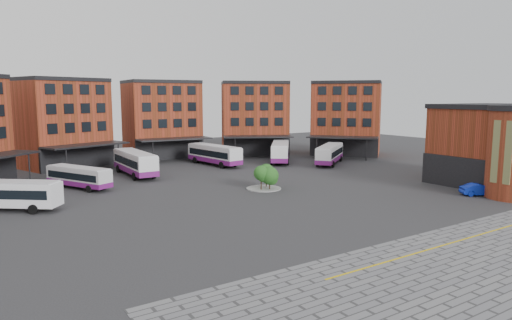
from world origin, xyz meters
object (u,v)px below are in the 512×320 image
blue_car (480,190)px  bus_a (6,193)px  tree_island (267,175)px  bus_b (79,177)px  bus_c (135,163)px  bus_e (280,151)px  bus_f (330,154)px  bus_d (214,154)px

blue_car → bus_a: bearing=98.5°
tree_island → bus_b: tree_island is taller
bus_c → tree_island: bearing=-60.1°
bus_b → bus_e: bus_e is taller
bus_b → bus_f: 41.13m
bus_a → bus_d: (32.51, 16.00, 0.02)m
bus_b → bus_c: 10.72m
bus_b → blue_car: 49.02m
tree_island → bus_a: 28.90m
bus_c → blue_car: bus_c is taller
bus_d → bus_f: bus_d is taller
tree_island → bus_d: 22.15m
bus_c → blue_car: (29.35, -35.89, -1.20)m
bus_d → bus_c: bearing=-177.6°
tree_island → bus_d: bus_d is taller
blue_car → tree_island: bearing=82.4°
bus_b → blue_car: (38.51, -30.33, -0.79)m
bus_b → bus_c: size_ratio=0.78×
bus_e → blue_car: (2.99, -35.56, -1.18)m
tree_island → bus_b: 23.82m
bus_a → bus_f: 50.20m
bus_b → blue_car: size_ratio=2.27×
bus_b → bus_d: 25.18m
bus_c → blue_car: size_ratio=2.89×
bus_c → bus_d: bus_c is taller
bus_f → blue_car: bearing=-41.8°
bus_a → blue_car: bus_a is taller
bus_f → bus_a: bearing=-119.6°
tree_island → bus_e: bearing=49.7°
bus_d → tree_island: bearing=-108.9°
bus_e → blue_car: size_ratio=2.65×
bus_b → bus_f: (41.10, -1.56, 0.26)m
bus_a → tree_island: bearing=-63.4°
tree_island → blue_car: (18.90, -16.80, -1.05)m
bus_a → bus_b: size_ratio=1.02×
bus_e → blue_car: bearing=-47.3°
bus_a → bus_c: 22.29m
bus_b → bus_f: size_ratio=0.91×
tree_island → bus_f: (21.49, 11.96, 0.01)m
bus_d → bus_e: size_ratio=1.06×
bus_f → bus_c: bearing=-139.2°
bus_e → bus_f: bus_e is taller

